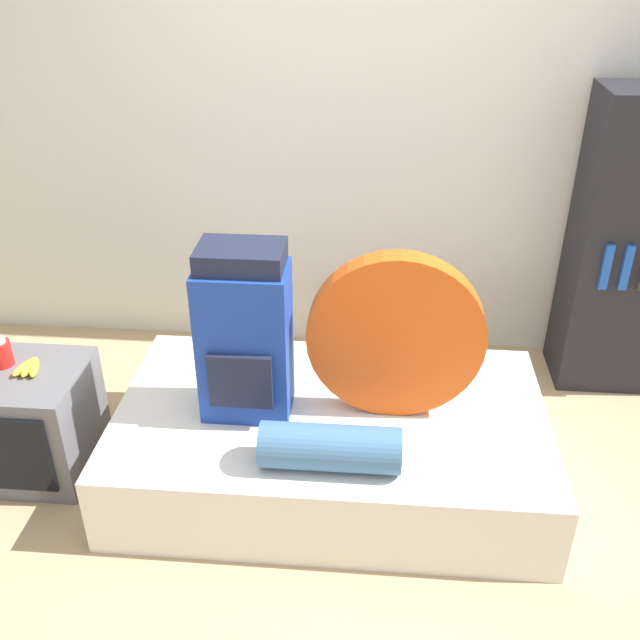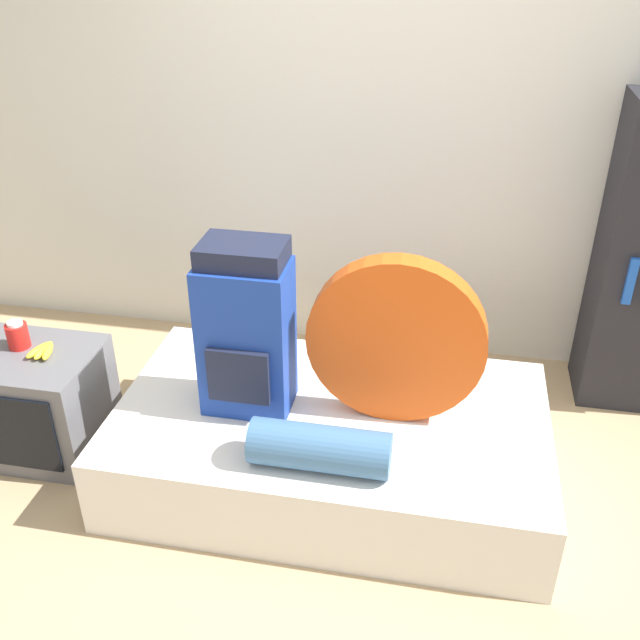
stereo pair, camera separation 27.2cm
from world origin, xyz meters
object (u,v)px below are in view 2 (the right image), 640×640
Objects in this scene: tent_bag at (396,340)px; sleeping_roll at (320,448)px; backpack at (246,331)px; canister at (18,335)px; television at (34,401)px.

tent_bag is 0.54m from sleeping_roll.
canister is at bearing 179.19° from backpack.
tent_bag is 5.59× the size of canister.
television is at bearing -52.37° from canister.
canister is (-1.72, -0.03, -0.15)m from tent_bag.
backpack is at bearing 2.47° from television.
sleeping_roll is at bearing -121.18° from tent_bag.
backpack is 1.04× the size of tent_bag.
backpack is 1.40× the size of sleeping_roll.
backpack is at bearing -175.52° from tent_bag.
tent_bag reaches higher than sleeping_roll.
canister is at bearing -178.89° from tent_bag.
sleeping_roll is (-0.24, -0.40, -0.28)m from tent_bag.
backpack is 0.59m from sleeping_roll.
backpack reaches higher than canister.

